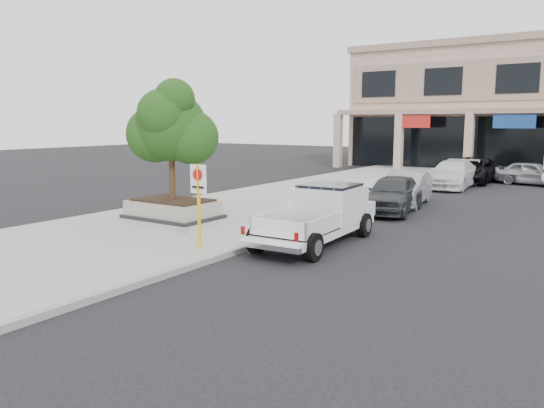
{
  "coord_description": "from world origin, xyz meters",
  "views": [
    {
      "loc": [
        7.11,
        -10.85,
        3.57
      ],
      "look_at": [
        -1.16,
        1.5,
        1.26
      ],
      "focal_mm": 35.0,
      "sensor_mm": 36.0,
      "label": 1
    }
  ],
  "objects_px": {
    "curb_car_b": "(405,189)",
    "lot_car_a": "(532,173)",
    "curb_car_a": "(393,194)",
    "curb_car_c": "(452,174)",
    "planter": "(173,209)",
    "planter_tree": "(177,126)",
    "pickup_truck": "(315,216)",
    "no_parking_sign": "(199,194)",
    "curb_car_d": "(472,170)"
  },
  "relations": [
    {
      "from": "planter",
      "to": "pickup_truck",
      "type": "distance_m",
      "value": 5.97
    },
    {
      "from": "curb_car_b",
      "to": "lot_car_a",
      "type": "xyz_separation_m",
      "value": [
        3.42,
        11.19,
        -0.05
      ]
    },
    {
      "from": "planter",
      "to": "planter_tree",
      "type": "bearing_deg",
      "value": 48.97
    },
    {
      "from": "curb_car_a",
      "to": "lot_car_a",
      "type": "distance_m",
      "value": 13.62
    },
    {
      "from": "curb_car_a",
      "to": "curb_car_b",
      "type": "bearing_deg",
      "value": 88.49
    },
    {
      "from": "no_parking_sign",
      "to": "pickup_truck",
      "type": "height_order",
      "value": "no_parking_sign"
    },
    {
      "from": "pickup_truck",
      "to": "curb_car_a",
      "type": "bearing_deg",
      "value": 88.88
    },
    {
      "from": "planter_tree",
      "to": "curb_car_a",
      "type": "height_order",
      "value": "planter_tree"
    },
    {
      "from": "planter",
      "to": "pickup_truck",
      "type": "xyz_separation_m",
      "value": [
        5.96,
        -0.24,
        0.37
      ]
    },
    {
      "from": "planter_tree",
      "to": "curb_car_d",
      "type": "xyz_separation_m",
      "value": [
        5.71,
        18.78,
        -2.66
      ]
    },
    {
      "from": "curb_car_d",
      "to": "lot_car_a",
      "type": "xyz_separation_m",
      "value": [
        3.18,
        0.61,
        -0.08
      ]
    },
    {
      "from": "no_parking_sign",
      "to": "curb_car_c",
      "type": "xyz_separation_m",
      "value": [
        1.71,
        18.7,
        -0.89
      ]
    },
    {
      "from": "pickup_truck",
      "to": "no_parking_sign",
      "type": "bearing_deg",
      "value": -129.51
    },
    {
      "from": "no_parking_sign",
      "to": "curb_car_a",
      "type": "xyz_separation_m",
      "value": [
        1.94,
        9.27,
        -0.88
      ]
    },
    {
      "from": "no_parking_sign",
      "to": "curb_car_b",
      "type": "relative_size",
      "value": 0.52
    },
    {
      "from": "planter",
      "to": "pickup_truck",
      "type": "relative_size",
      "value": 0.59
    },
    {
      "from": "curb_car_b",
      "to": "lot_car_a",
      "type": "bearing_deg",
      "value": 65.36
    },
    {
      "from": "curb_car_c",
      "to": "pickup_truck",
      "type": "bearing_deg",
      "value": -89.64
    },
    {
      "from": "lot_car_a",
      "to": "no_parking_sign",
      "type": "bearing_deg",
      "value": 177.22
    },
    {
      "from": "no_parking_sign",
      "to": "lot_car_a",
      "type": "distance_m",
      "value": 23.11
    },
    {
      "from": "planter_tree",
      "to": "curb_car_d",
      "type": "distance_m",
      "value": 19.81
    },
    {
      "from": "pickup_truck",
      "to": "lot_car_a",
      "type": "xyz_separation_m",
      "value": [
        3.07,
        19.78,
        -0.17
      ]
    },
    {
      "from": "no_parking_sign",
      "to": "curb_car_c",
      "type": "height_order",
      "value": "no_parking_sign"
    },
    {
      "from": "curb_car_a",
      "to": "curb_car_d",
      "type": "height_order",
      "value": "curb_car_d"
    },
    {
      "from": "planter",
      "to": "curb_car_c",
      "type": "height_order",
      "value": "curb_car_c"
    },
    {
      "from": "no_parking_sign",
      "to": "curb_car_b",
      "type": "xyz_separation_m",
      "value": [
        1.72,
        11.32,
        -0.91
      ]
    },
    {
      "from": "no_parking_sign",
      "to": "lot_car_a",
      "type": "bearing_deg",
      "value": 77.14
    },
    {
      "from": "no_parking_sign",
      "to": "curb_car_d",
      "type": "distance_m",
      "value": 22.01
    },
    {
      "from": "curb_car_b",
      "to": "lot_car_a",
      "type": "relative_size",
      "value": 1.12
    },
    {
      "from": "no_parking_sign",
      "to": "curb_car_b",
      "type": "bearing_deg",
      "value": 81.35
    },
    {
      "from": "planter_tree",
      "to": "lot_car_a",
      "type": "relative_size",
      "value": 1.01
    },
    {
      "from": "curb_car_a",
      "to": "lot_car_a",
      "type": "height_order",
      "value": "curb_car_a"
    },
    {
      "from": "pickup_truck",
      "to": "curb_car_c",
      "type": "bearing_deg",
      "value": 89.02
    },
    {
      "from": "planter_tree",
      "to": "planter",
      "type": "bearing_deg",
      "value": -131.03
    },
    {
      "from": "curb_car_d",
      "to": "pickup_truck",
      "type": "bearing_deg",
      "value": -87.8
    },
    {
      "from": "planter",
      "to": "planter_tree",
      "type": "xyz_separation_m",
      "value": [
        0.13,
        0.15,
        2.94
      ]
    },
    {
      "from": "planter",
      "to": "pickup_truck",
      "type": "bearing_deg",
      "value": -2.27
    },
    {
      "from": "lot_car_a",
      "to": "planter",
      "type": "bearing_deg",
      "value": 165.3
    },
    {
      "from": "no_parking_sign",
      "to": "planter_tree",
      "type": "bearing_deg",
      "value": 140.25
    },
    {
      "from": "planter",
      "to": "curb_car_d",
      "type": "distance_m",
      "value": 19.82
    },
    {
      "from": "curb_car_a",
      "to": "curb_car_b",
      "type": "distance_m",
      "value": 2.06
    },
    {
      "from": "curb_car_c",
      "to": "curb_car_d",
      "type": "bearing_deg",
      "value": 84.52
    },
    {
      "from": "pickup_truck",
      "to": "curb_car_c",
      "type": "distance_m",
      "value": 15.98
    },
    {
      "from": "curb_car_a",
      "to": "curb_car_d",
      "type": "distance_m",
      "value": 12.63
    },
    {
      "from": "pickup_truck",
      "to": "curb_car_a",
      "type": "height_order",
      "value": "pickup_truck"
    },
    {
      "from": "curb_car_a",
      "to": "curb_car_c",
      "type": "xyz_separation_m",
      "value": [
        -0.23,
        9.43,
        -0.01
      ]
    },
    {
      "from": "pickup_truck",
      "to": "curb_car_d",
      "type": "relative_size",
      "value": 0.99
    },
    {
      "from": "curb_car_c",
      "to": "lot_car_a",
      "type": "distance_m",
      "value": 5.13
    },
    {
      "from": "curb_car_a",
      "to": "planter",
      "type": "bearing_deg",
      "value": -140.18
    },
    {
      "from": "curb_car_c",
      "to": "lot_car_a",
      "type": "xyz_separation_m",
      "value": [
        3.44,
        3.81,
        -0.07
      ]
    }
  ]
}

